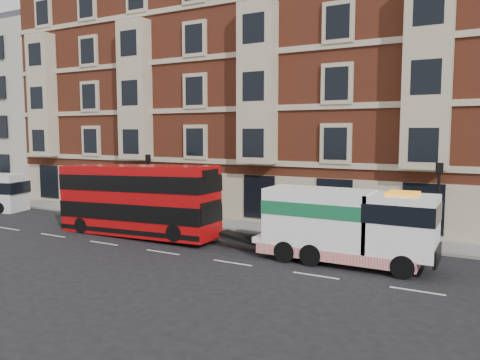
# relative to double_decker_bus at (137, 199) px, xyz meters

# --- Properties ---
(ground) EXTENTS (120.00, 120.00, 0.00)m
(ground) POSITION_rel_double_decker_bus_xyz_m (3.62, -2.30, -2.16)
(ground) COLOR black
(ground) RESTS_ON ground
(sidewalk) EXTENTS (90.00, 3.00, 0.15)m
(sidewalk) POSITION_rel_double_decker_bus_xyz_m (3.62, 5.20, -2.08)
(sidewalk) COLOR slate
(sidewalk) RESTS_ON ground
(victorian_terrace) EXTENTS (45.00, 12.00, 20.40)m
(victorian_terrace) POSITION_rel_double_decker_bus_xyz_m (4.12, 12.70, 7.91)
(victorian_terrace) COLOR brown
(victorian_terrace) RESTS_ON ground
(cream_block) EXTENTS (16.00, 10.00, 16.80)m
(cream_block) POSITION_rel_double_decker_bus_xyz_m (-26.38, 11.70, 6.18)
(cream_block) COLOR beige
(cream_block) RESTS_ON ground
(lamp_post_west) EXTENTS (0.35, 0.15, 4.35)m
(lamp_post_west) POSITION_rel_double_decker_bus_xyz_m (-2.38, 3.90, 0.52)
(lamp_post_west) COLOR black
(lamp_post_west) RESTS_ON sidewalk
(lamp_post_east) EXTENTS (0.35, 0.15, 4.35)m
(lamp_post_east) POSITION_rel_double_decker_bus_xyz_m (15.62, 3.90, 0.52)
(lamp_post_east) COLOR black
(lamp_post_east) RESTS_ON sidewalk
(double_decker_bus) EXTENTS (10.07, 2.31, 4.08)m
(double_decker_bus) POSITION_rel_double_decker_bus_xyz_m (0.00, 0.00, 0.00)
(double_decker_bus) COLOR #B0090B
(double_decker_bus) RESTS_ON ground
(tow_truck) EXTENTS (8.06, 2.38, 3.36)m
(tow_truck) POSITION_rel_double_decker_bus_xyz_m (12.05, -0.00, -0.38)
(tow_truck) COLOR white
(tow_truck) RESTS_ON ground
(pedestrian) EXTENTS (0.69, 0.48, 1.82)m
(pedestrian) POSITION_rel_double_decker_bus_xyz_m (-3.59, 4.81, -1.10)
(pedestrian) COLOR #1F1C38
(pedestrian) RESTS_ON sidewalk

